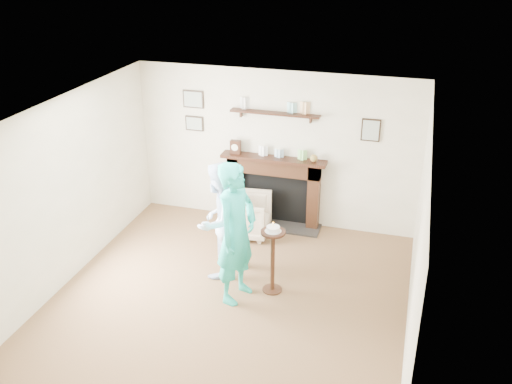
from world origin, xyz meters
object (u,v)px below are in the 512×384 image
Objects in this scene: woman at (237,296)px; pedestal_table at (273,249)px; armchair at (247,234)px; man at (221,272)px.

pedestal_table reaches higher than woman.
woman is at bearing -172.55° from armchair.
armchair is at bearing 26.84° from woman.
woman reaches higher than armchair.
pedestal_table is (0.79, -1.40, 0.63)m from armchair.
woman is 1.84× the size of pedestal_table.
man is at bearing 173.76° from armchair.
man reaches higher than armchair.
pedestal_table is (0.41, 0.26, 0.63)m from woman.
man is 0.62m from woman.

